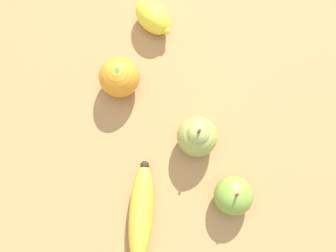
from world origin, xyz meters
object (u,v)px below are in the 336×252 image
Objects in this scene: orange at (119,77)px; lemon at (153,17)px; apple at (233,196)px; banana at (141,215)px; pear at (197,136)px.

orange is 0.14m from lemon.
orange is 0.30m from apple.
apple reaches higher than banana.
orange is (0.23, -0.11, 0.02)m from banana.
apple is 0.84× the size of lemon.
pear is at bearing -163.42° from orange.
apple reaches higher than lemon.
orange and apple have the same top height.
banana is at bearing 141.93° from lemon.
apple is 0.38m from lemon.
banana is at bearing 66.07° from apple.
orange is 0.18m from pear.
banana is 0.17m from apple.
banana is 2.19× the size of apple.
pear is 1.02× the size of lemon.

